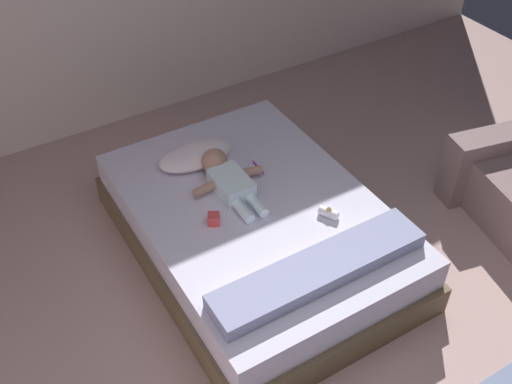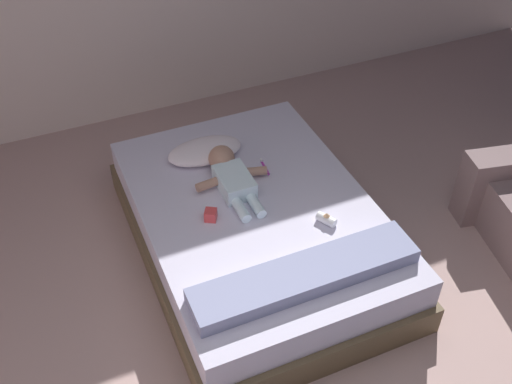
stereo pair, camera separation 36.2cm
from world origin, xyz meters
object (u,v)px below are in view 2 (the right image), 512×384
Objects in this scene: pillow at (205,151)px; toothbrush at (265,167)px; toy_block at (211,215)px; baby_bottle at (326,219)px; bed at (256,229)px; baby at (231,176)px.

toothbrush is at bearing -39.04° from pillow.
toy_block is 0.71× the size of baby_bottle.
bed is 0.64m from pillow.
toothbrush is at bearing 33.06° from toy_block.
toy_block is at bearing 153.85° from baby_bottle.
bed is at bearing -122.28° from toothbrush.
bed is 3.99× the size of pillow.
baby_bottle is (0.44, -0.88, -0.02)m from pillow.
baby is 6.63× the size of toy_block.
bed is 0.42m from toothbrush.
pillow is 0.61m from toy_block.
baby_bottle is at bearing -45.03° from bed.
toy_block is at bearing -131.92° from baby.
pillow is at bearing 116.58° from baby_bottle.
baby reaches higher than baby_bottle.
baby_bottle reaches higher than toy_block.
pillow is 0.33m from baby.
toothbrush is 1.20× the size of baby_bottle.
bed is at bearing 134.97° from baby_bottle.
baby is at bearing 124.30° from baby_bottle.
toothbrush is 0.59m from toy_block.
pillow is 3.84× the size of baby_bottle.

